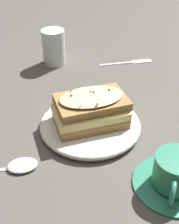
# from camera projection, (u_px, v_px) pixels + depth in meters

# --- Properties ---
(ground_plane) EXTENTS (2.40, 2.40, 0.00)m
(ground_plane) POSITION_uv_depth(u_px,v_px,m) (78.00, 126.00, 0.72)
(ground_plane) COLOR #514C47
(dinner_plate) EXTENTS (0.23, 0.23, 0.02)m
(dinner_plate) POSITION_uv_depth(u_px,v_px,m) (90.00, 125.00, 0.71)
(dinner_plate) COLOR silver
(dinner_plate) RESTS_ON ground_plane
(sandwich) EXTENTS (0.18, 0.14, 0.07)m
(sandwich) POSITION_uv_depth(u_px,v_px,m) (90.00, 110.00, 0.69)
(sandwich) COLOR #A37542
(sandwich) RESTS_ON dinner_plate
(teacup_with_saucer) EXTENTS (0.15, 0.15, 0.07)m
(teacup_with_saucer) POSITION_uv_depth(u_px,v_px,m) (174.00, 175.00, 0.56)
(teacup_with_saucer) COLOR #338466
(teacup_with_saucer) RESTS_ON ground_plane
(water_glass) EXTENTS (0.07, 0.07, 0.11)m
(water_glass) POSITION_uv_depth(u_px,v_px,m) (53.00, 47.00, 0.95)
(water_glass) COLOR silver
(water_glass) RESTS_ON ground_plane
(fork) EXTENTS (0.17, 0.04, 0.00)m
(fork) POSITION_uv_depth(u_px,v_px,m) (131.00, 62.00, 0.98)
(fork) COLOR silver
(fork) RESTS_ON ground_plane
(spoon) EXTENTS (0.18, 0.05, 0.01)m
(spoon) POSITION_uv_depth(u_px,v_px,m) (17.00, 166.00, 0.61)
(spoon) COLOR silver
(spoon) RESTS_ON ground_plane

